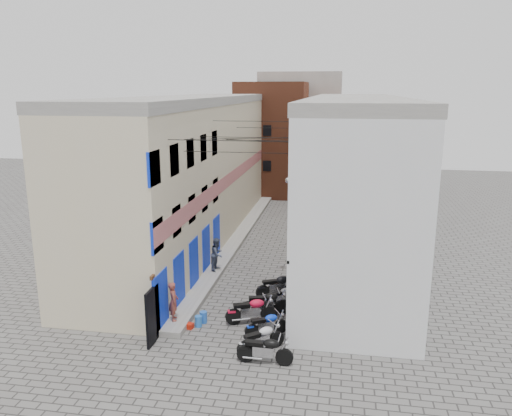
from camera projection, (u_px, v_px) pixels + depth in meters
The scene contains 21 objects.
ground at pixel (221, 343), 19.06m from camera, with size 90.00×90.00×0.00m, color #5C5957.
plinth at pixel (238, 239), 31.83m from camera, with size 0.90×26.00×0.25m, color gray.
building_left at pixel (191, 170), 31.24m from camera, with size 5.10×27.00×9.00m.
building_right at pixel (353, 174), 29.63m from camera, with size 5.94×26.00×9.00m.
building_far_brick_left at pixel (272, 139), 45.04m from camera, with size 6.00×6.00×10.00m, color brown.
building_far_brick_right at pixel (328, 149), 46.36m from camera, with size 5.00×6.00×8.00m, color brown.
building_far_concrete at pixel (300, 128), 50.34m from camera, with size 8.00×5.00×11.00m, color gray.
far_shopfront at pixel (290, 187), 42.92m from camera, with size 2.00×0.30×2.40m, color black.
overhead_wires at pixel (255, 137), 24.72m from camera, with size 5.80×13.02×1.32m.
motorcycle_a at pixel (265, 349), 17.48m from camera, with size 0.64×2.02×1.17m, color black, non-canonical shape.
motorcycle_b at pixel (261, 338), 18.28m from camera, with size 0.62×1.98×1.15m, color silver, non-canonical shape.
motorcycle_c at pixel (267, 323), 19.52m from camera, with size 0.56×1.79×1.03m, color #0E38D4, non-canonical shape.
motorcycle_d at pixel (251, 309), 20.52m from camera, with size 0.68×2.16×1.25m, color red, non-canonical shape.
motorcycle_e at pixel (266, 302), 21.23m from camera, with size 0.67×2.11×1.22m, color black, non-canonical shape.
motorcycle_f at pixel (282, 295), 22.19m from camera, with size 0.54×1.70×0.99m, color #9B9C9F, non-canonical shape.
motorcycle_g at pixel (278, 285), 23.09m from camera, with size 0.67×2.12×1.23m, color black, non-canonical shape.
person_a at pixel (173, 301), 20.22m from camera, with size 0.59×0.39×1.62m, color brown.
person_b at pixel (217, 254), 25.84m from camera, with size 0.83×0.65×1.71m, color #3A4357.
water_jug_near at pixel (198, 321), 20.31m from camera, with size 0.29×0.29×0.46m, color blue.
water_jug_far at pixel (203, 317), 20.65m from camera, with size 0.31×0.31×0.48m, color blue.
red_crate at pixel (189, 326), 20.17m from camera, with size 0.35×0.27×0.22m, color red.
Camera 1 is at (4.30, -16.84, 9.48)m, focal length 35.00 mm.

